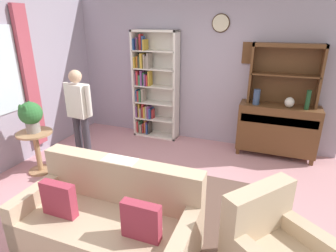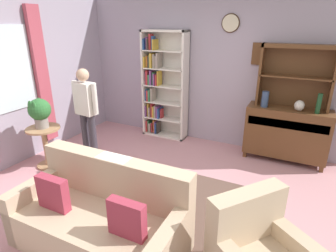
% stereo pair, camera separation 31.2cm
% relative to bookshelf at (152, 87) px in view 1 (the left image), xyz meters
% --- Properties ---
extents(ground_plane, '(5.40, 4.60, 0.02)m').
position_rel_bookshelf_xyz_m(ground_plane, '(0.91, -1.94, -1.04)').
color(ground_plane, '#C68C93').
extents(wall_back, '(5.00, 0.09, 2.80)m').
position_rel_bookshelf_xyz_m(wall_back, '(0.91, 0.19, 0.38)').
color(wall_back, '#A399AD').
rests_on(wall_back, ground_plane).
extents(wall_left, '(0.16, 4.20, 2.80)m').
position_rel_bookshelf_xyz_m(wall_left, '(-1.61, -1.96, 0.37)').
color(wall_left, '#A399AD').
rests_on(wall_left, ground_plane).
extents(area_rug, '(2.25, 2.06, 0.01)m').
position_rel_bookshelf_xyz_m(area_rug, '(1.11, -2.24, -1.03)').
color(area_rug, brown).
rests_on(area_rug, ground_plane).
extents(bookshelf, '(0.90, 0.30, 2.10)m').
position_rel_bookshelf_xyz_m(bookshelf, '(0.00, 0.00, 0.00)').
color(bookshelf, silver).
rests_on(bookshelf, ground_plane).
extents(sideboard, '(1.30, 0.45, 0.92)m').
position_rel_bookshelf_xyz_m(sideboard, '(2.39, -0.08, -0.52)').
color(sideboard, brown).
rests_on(sideboard, ground_plane).
extents(sideboard_hutch, '(1.10, 0.26, 1.00)m').
position_rel_bookshelf_xyz_m(sideboard_hutch, '(2.39, 0.03, 0.53)').
color(sideboard_hutch, brown).
rests_on(sideboard_hutch, sideboard).
extents(vase_tall, '(0.11, 0.11, 0.26)m').
position_rel_bookshelf_xyz_m(vase_tall, '(2.00, -0.16, 0.02)').
color(vase_tall, '#33476B').
rests_on(vase_tall, sideboard).
extents(vase_round, '(0.15, 0.15, 0.17)m').
position_rel_bookshelf_xyz_m(vase_round, '(2.52, -0.15, -0.02)').
color(vase_round, beige).
rests_on(vase_round, sideboard).
extents(bottle_wine, '(0.07, 0.07, 0.31)m').
position_rel_bookshelf_xyz_m(bottle_wine, '(2.78, -0.17, 0.05)').
color(bottle_wine, '#194223').
rests_on(bottle_wine, sideboard).
extents(couch_floral, '(1.81, 0.86, 0.90)m').
position_rel_bookshelf_xyz_m(couch_floral, '(0.85, -2.99, -0.72)').
color(couch_floral, '#C6AD8E').
rests_on(couch_floral, ground_plane).
extents(plant_stand, '(0.52, 0.52, 0.67)m').
position_rel_bookshelf_xyz_m(plant_stand, '(-1.05, -2.03, -0.62)').
color(plant_stand, '#A87F56').
rests_on(plant_stand, ground_plane).
extents(potted_plant_large, '(0.34, 0.34, 0.47)m').
position_rel_bookshelf_xyz_m(potted_plant_large, '(-1.06, -2.03, -0.08)').
color(potted_plant_large, gray).
rests_on(potted_plant_large, plant_stand).
extents(potted_plant_small, '(0.25, 0.25, 0.34)m').
position_rel_bookshelf_xyz_m(potted_plant_small, '(-0.67, -2.09, -0.83)').
color(potted_plant_small, beige).
rests_on(potted_plant_small, ground_plane).
extents(person_reading, '(0.53, 0.23, 1.56)m').
position_rel_bookshelf_xyz_m(person_reading, '(-0.59, -1.52, -0.12)').
color(person_reading, '#38333D').
rests_on(person_reading, ground_plane).
extents(coffee_table, '(0.80, 0.50, 0.42)m').
position_rel_bookshelf_xyz_m(coffee_table, '(0.85, -2.16, -0.68)').
color(coffee_table, brown).
rests_on(coffee_table, ground_plane).
extents(book_stack, '(0.22, 0.15, 0.07)m').
position_rel_bookshelf_xyz_m(book_stack, '(0.83, -2.15, -0.57)').
color(book_stack, gold).
rests_on(book_stack, coffee_table).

